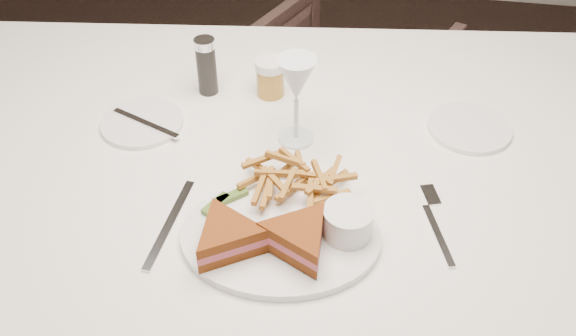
# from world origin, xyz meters

# --- Properties ---
(table) EXTENTS (1.67, 1.23, 0.75)m
(table) POSITION_xyz_m (-0.27, 0.21, 0.38)
(table) COLOR white
(table) RESTS_ON ground
(chair_far) EXTENTS (0.74, 0.72, 0.59)m
(chair_far) POSITION_xyz_m (-0.26, 1.10, 0.30)
(chair_far) COLOR #48322C
(chair_far) RESTS_ON ground
(table_setting) EXTENTS (0.79, 0.57, 0.18)m
(table_setting) POSITION_xyz_m (-0.28, 0.15, 0.79)
(table_setting) COLOR white
(table_setting) RESTS_ON table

